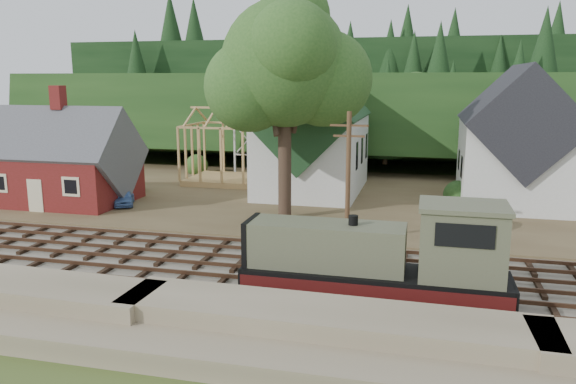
% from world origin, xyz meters
% --- Properties ---
extents(ground, '(140.00, 140.00, 0.00)m').
position_xyz_m(ground, '(0.00, 0.00, 0.00)').
color(ground, '#384C1E').
rests_on(ground, ground).
extents(embankment, '(64.00, 5.00, 1.60)m').
position_xyz_m(embankment, '(0.00, -8.50, 0.00)').
color(embankment, '#7F7259').
rests_on(embankment, ground).
extents(railroad_bed, '(64.00, 11.00, 0.16)m').
position_xyz_m(railroad_bed, '(0.00, 0.00, 0.08)').
color(railroad_bed, '#726B5B').
rests_on(railroad_bed, ground).
extents(village_flat, '(64.00, 26.00, 0.30)m').
position_xyz_m(village_flat, '(0.00, 18.00, 0.15)').
color(village_flat, brown).
rests_on(village_flat, ground).
extents(hillside, '(70.00, 28.96, 12.74)m').
position_xyz_m(hillside, '(0.00, 42.00, 0.00)').
color(hillside, '#1E3F19').
rests_on(hillside, ground).
extents(ridge, '(80.00, 20.00, 12.00)m').
position_xyz_m(ridge, '(0.00, 58.00, 0.00)').
color(ridge, black).
rests_on(ridge, ground).
extents(depot, '(10.80, 7.41, 9.00)m').
position_xyz_m(depot, '(-16.00, 11.00, 3.21)').
color(depot, '#5E1A15').
rests_on(depot, village_flat).
extents(church, '(8.40, 15.17, 13.00)m').
position_xyz_m(church, '(2.00, 19.68, 5.18)').
color(church, silver).
rests_on(church, village_flat).
extents(farmhouse, '(8.40, 10.80, 10.60)m').
position_xyz_m(farmhouse, '(18.00, 19.00, 4.87)').
color(farmhouse, silver).
rests_on(farmhouse, village_flat).
extents(timber_frame, '(8.20, 6.20, 6.99)m').
position_xyz_m(timber_frame, '(-6.00, 22.00, 3.27)').
color(timber_frame, tan).
rests_on(timber_frame, village_flat).
extents(lattice_tower, '(3.20, 3.20, 12.12)m').
position_xyz_m(lattice_tower, '(-6.00, 28.00, 10.03)').
color(lattice_tower, silver).
rests_on(lattice_tower, village_flat).
extents(big_tree, '(10.90, 8.40, 14.70)m').
position_xyz_m(big_tree, '(2.17, 10.08, 10.22)').
color(big_tree, '#38281E').
rests_on(big_tree, village_flat).
extents(telegraph_pole_near, '(2.20, 0.28, 8.00)m').
position_xyz_m(telegraph_pole_near, '(7.00, 5.20, 4.25)').
color(telegraph_pole_near, '#4C331E').
rests_on(telegraph_pole_near, ground).
extents(locomotive, '(11.43, 2.86, 4.59)m').
position_xyz_m(locomotive, '(9.77, -3.00, 2.05)').
color(locomotive, black).
rests_on(locomotive, railroad_bed).
extents(car_blue, '(2.74, 3.67, 1.16)m').
position_xyz_m(car_blue, '(-10.95, 11.07, 0.88)').
color(car_blue, '#5C85C5').
rests_on(car_blue, village_flat).
extents(car_green, '(4.02, 2.65, 1.25)m').
position_xyz_m(car_green, '(-18.70, 10.11, 0.93)').
color(car_green, '#6D9C6C').
rests_on(car_green, village_flat).
extents(patio_set, '(2.43, 2.43, 2.71)m').
position_xyz_m(patio_set, '(-16.00, 9.16, 2.60)').
color(patio_set, silver).
rests_on(patio_set, village_flat).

